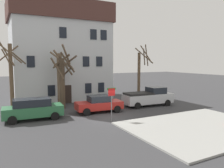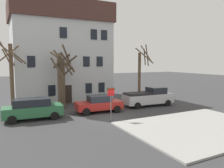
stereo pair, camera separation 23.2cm
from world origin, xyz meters
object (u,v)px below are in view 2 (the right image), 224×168
street_sign_pole (111,98)px  bicycle_leaning (27,107)px  building_main (61,51)px  pickup_truck_silver (149,97)px  tree_bare_far (61,76)px  tree_bare_end (141,73)px  tree_bare_near (11,73)px  car_red_sedan (99,104)px  tree_bare_mid (63,79)px  car_green_wagon (33,109)px

street_sign_pole → bicycle_leaning: bearing=128.8°
building_main → bicycle_leaning: building_main is taller
pickup_truck_silver → street_sign_pole: size_ratio=2.07×
tree_bare_far → tree_bare_end: tree_bare_end is taller
street_sign_pole → tree_bare_near: bearing=130.2°
car_red_sedan → tree_bare_mid: bearing=127.9°
tree_bare_mid → street_sign_pole: (2.12, -6.67, -1.11)m
street_sign_pole → car_red_sedan: bearing=82.6°
street_sign_pole → pickup_truck_silver: bearing=29.2°
pickup_truck_silver → street_sign_pole: (-6.46, -3.62, 0.94)m
tree_bare_far → car_red_sedan: 5.70m
tree_bare_mid → tree_bare_end: tree_bare_end is taller
tree_bare_near → pickup_truck_silver: (13.28, -4.46, -2.72)m
tree_bare_near → street_sign_pole: tree_bare_near is taller
building_main → tree_bare_mid: (-1.39, -6.06, -3.07)m
building_main → bicycle_leaning: (-4.94, -5.68, -5.72)m
tree_bare_near → car_red_sedan: bearing=-32.9°
car_green_wagon → car_red_sedan: car_green_wagon is taller
tree_bare_end → bicycle_leaning: 13.58m
building_main → pickup_truck_silver: building_main is taller
bicycle_leaning → car_green_wagon: bearing=-88.2°
building_main → tree_bare_end: building_main is taller
car_green_wagon → tree_bare_near: bearing=105.3°
pickup_truck_silver → bicycle_leaning: (-12.12, 3.43, -0.60)m
car_green_wagon → car_red_sedan: (5.99, -0.06, -0.12)m
car_red_sedan → bicycle_leaning: size_ratio=2.61×
building_main → tree_bare_mid: building_main is taller
tree_bare_end → building_main: bearing=144.6°
car_green_wagon → bicycle_leaning: bearing=91.8°
tree_bare_near → tree_bare_far: (4.81, -0.15, -0.44)m
tree_bare_near → bicycle_leaning: tree_bare_near is taller
bicycle_leaning → tree_bare_end: bearing=-0.9°
tree_bare_far → tree_bare_end: bearing=-6.5°
tree_bare_near → car_red_sedan: tree_bare_near is taller
tree_bare_mid → car_red_sedan: size_ratio=1.27×
tree_bare_far → street_sign_pole: bearing=-75.7°
tree_bare_near → tree_bare_end: bearing=-4.9°
car_red_sedan → tree_bare_far: bearing=118.4°
tree_bare_near → street_sign_pole: 10.72m
tree_bare_near → car_red_sedan: (7.26, -4.69, -2.88)m
building_main → street_sign_pole: 13.42m
building_main → tree_bare_near: (-6.09, -4.65, -2.40)m
building_main → tree_bare_near: size_ratio=1.71×
tree_bare_near → tree_bare_mid: size_ratio=1.23×
building_main → tree_bare_far: size_ratio=1.83×
tree_bare_mid → car_green_wagon: (-3.44, -3.22, -2.10)m
car_green_wagon → building_main: bearing=62.5°
car_red_sedan → bicycle_leaning: car_red_sedan is taller
tree_bare_end → pickup_truck_silver: tree_bare_end is taller
tree_bare_far → bicycle_leaning: bearing=-166.5°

